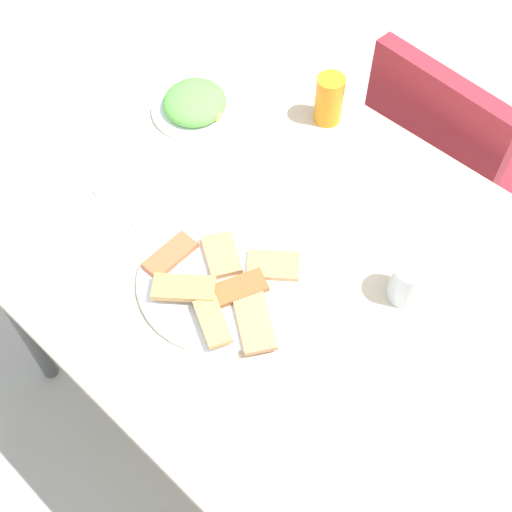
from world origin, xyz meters
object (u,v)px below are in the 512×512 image
Objects in this scene: pide_platter at (220,281)px; salad_plate_greens at (195,104)px; paper_napkin at (117,213)px; spoon at (123,207)px; dining_chair at (440,168)px; fork at (110,217)px; drinking_glass at (409,281)px; dining_table at (279,274)px; soda_can at (329,99)px.

salad_plate_greens reaches higher than pide_platter.
spoon reaches higher than paper_napkin.
dining_chair is at bearing 67.82° from paper_napkin.
dining_chair reaches higher than fork.
dining_table is at bearing -158.66° from drinking_glass.
soda_can is at bearing 93.94° from fork.
pide_platter is 2.93× the size of soda_can.
soda_can is 0.50m from drinking_glass.
fork is (-0.33, -0.18, 0.08)m from dining_table.
dining_chair is 0.73m from salad_plate_greens.
fork reaches higher than dining_table.
drinking_glass reaches higher than dining_table.
fork reaches higher than paper_napkin.
dining_chair is at bearing 88.78° from dining_table.
dining_chair is at bearing 86.20° from pide_platter.
soda_can is (-0.18, 0.37, 0.14)m from dining_table.
dining_chair is 0.86m from pide_platter.
pide_platter is 0.29m from paper_napkin.
dining_chair is 0.50m from soda_can.
salad_plate_greens is 1.44× the size of paper_napkin.
dining_chair is 0.96m from fork.
paper_napkin is (-0.57, -0.26, -0.05)m from drinking_glass.
salad_plate_greens reaches higher than fork.
drinking_glass is at bearing -68.12° from dining_chair.
dining_table is 10.13× the size of soda_can.
dining_chair is 7.30× the size of soda_can.
drinking_glass is at bearing 37.32° from spoon.
drinking_glass is (0.42, -0.27, -0.01)m from soda_can.
fork is at bearing -154.18° from drinking_glass.
salad_plate_greens is 0.37m from fork.
spoon is (-0.57, -0.24, -0.04)m from drinking_glass.
dining_chair reaches higher than salad_plate_greens.
salad_plate_greens reaches higher than spoon.
pide_platter is at bearing 5.19° from paper_napkin.
dining_chair is 0.70m from drinking_glass.
salad_plate_greens is at bearing 125.03° from fork.
soda_can is at bearing 105.50° from pide_platter.
paper_napkin is 0.02m from spoon.
soda_can reaches higher than drinking_glass.
dining_table is 7.39× the size of fork.
spoon is (-0.15, -0.51, -0.06)m from soda_can.
salad_plate_greens is at bearing -131.43° from dining_chair.
pide_platter is (-0.05, -0.81, 0.29)m from dining_chair.
paper_napkin is at bearing -153.49° from dining_table.
drinking_glass is (0.23, -0.58, 0.33)m from dining_chair.
salad_plate_greens is 1.30× the size of spoon.
soda_can is at bearing 38.24° from salad_plate_greens.
soda_can is 0.55m from paper_napkin.
pide_platter reaches higher than paper_napkin.
fork is 0.04m from spoon.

